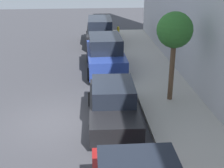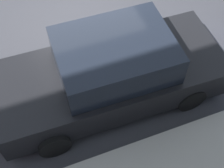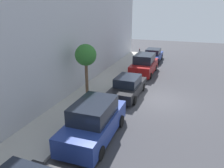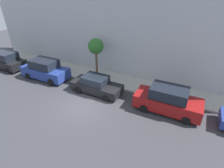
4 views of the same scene
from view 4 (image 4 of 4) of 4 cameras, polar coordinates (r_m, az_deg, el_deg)
The scene contains 9 objects.
ground_plane at distance 14.16m, azimuth -9.63°, elevation -6.87°, with size 60.00×60.00×0.00m, color #38383D.
sidewalk at distance 17.64m, azimuth -0.69°, elevation 1.76°, with size 2.75×32.00×0.15m.
building_facade at distance 17.85m, azimuth 2.90°, elevation 23.14°, with size 2.00×32.00×12.61m.
parked_suv_second at distance 13.55m, azimuth 17.76°, elevation -5.04°, with size 2.08×4.82×1.98m.
parked_sedan_third at distance 15.30m, azimuth -5.17°, elevation -0.27°, with size 1.92×4.55×1.54m.
parked_suv_fourth at distance 18.75m, azimuth -20.98°, elevation 4.38°, with size 2.08×4.83×1.98m.
parked_minivan_fifth at distance 23.32m, azimuth -31.55°, elevation 6.71°, with size 2.04×4.95×1.90m.
street_tree at distance 17.09m, azimuth -5.31°, elevation 11.96°, with size 1.49×1.49×3.82m.
fire_hydrant at distance 25.96m, azimuth -31.23°, elevation 7.79°, with size 0.20×0.20×0.69m.
Camera 4 is at (-9.03, -7.03, 8.34)m, focal length 28.00 mm.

